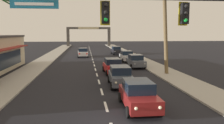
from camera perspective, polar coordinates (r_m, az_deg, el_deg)
The scene contains 13 objects.
sidewalk_right at distance 31.64m, azimuth 9.94°, elevation -0.89°, with size 3.20×110.00×0.14m, color #9E998E.
sidewalk_left at distance 31.03m, azimuth -18.87°, elevation -1.34°, with size 3.20×110.00×0.14m, color #9E998E.
lane_markings at distance 30.93m, azimuth -3.63°, elevation -1.10°, with size 4.28×88.43×0.01m.
traffic_signal_mast at distance 10.81m, azimuth 18.01°, elevation 8.53°, with size 10.99×0.41×6.83m.
sedan_lead_at_stop_bar at distance 13.88m, azimuth 6.58°, elevation -8.07°, with size 1.96×4.45×1.68m.
sedan_third_in_queue at distance 19.60m, azimuth 2.08°, elevation -3.49°, with size 2.02×4.48×1.68m.
sedan_fifth_in_queue at distance 25.47m, azimuth 0.20°, elevation -0.97°, with size 2.11×4.51×1.68m.
sedan_oncoming_far at distance 43.35m, azimuth -7.29°, elevation 2.40°, with size 2.08×4.50×1.68m.
sedan_parked_nearest_kerb at distance 30.08m, azimuth 5.94°, elevation 0.26°, with size 1.99×4.47×1.68m.
sedan_parked_mid_kerb at distance 48.27m, azimuth 1.09°, elevation 2.95°, with size 2.07×4.50×1.68m.
sedan_parked_far_kerb at distance 36.35m, azimuth 3.70°, elevation 1.50°, with size 1.98×4.46×1.68m.
palm_right_second at distance 25.25m, azimuth 13.01°, elevation 12.76°, with size 4.85×4.71×9.85m.
town_gateway_arch at distance 76.87m, azimuth -5.84°, elevation 7.01°, with size 14.47×0.90×6.40m.
Camera 1 is at (-1.22, -10.00, 4.53)m, focal length 36.65 mm.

